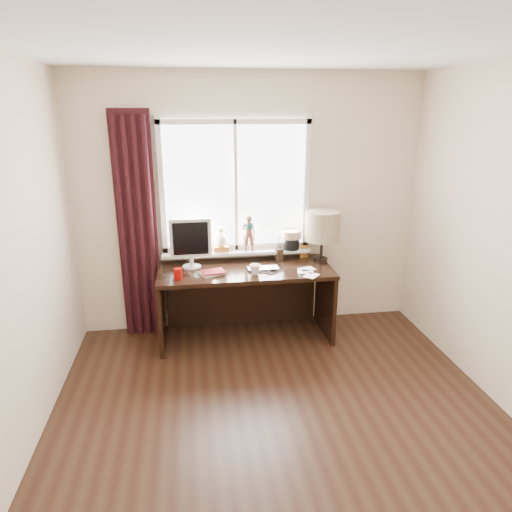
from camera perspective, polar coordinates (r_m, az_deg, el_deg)
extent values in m
cube|color=#331F13|center=(3.46, 4.16, -22.68)|extent=(3.50, 4.00, 0.00)
cube|color=white|center=(2.64, 5.57, 25.51)|extent=(3.50, 4.00, 0.00)
cube|color=beige|center=(4.69, -0.73, 6.35)|extent=(3.50, 0.00, 2.60)
imported|color=silver|center=(4.44, 0.90, -1.55)|extent=(0.30, 0.20, 0.02)
imported|color=white|center=(4.30, -0.13, -1.64)|extent=(0.14, 0.14, 0.10)
cylinder|color=#8A0501|center=(4.24, -9.71, -2.20)|extent=(0.08, 0.08, 0.10)
cube|color=white|center=(4.62, -2.59, 8.68)|extent=(1.40, 0.02, 1.30)
cube|color=silver|center=(4.74, -2.45, 1.15)|extent=(1.50, 0.05, 0.05)
cube|color=silver|center=(4.53, -2.67, 16.45)|extent=(1.50, 0.05, 0.05)
cube|color=silver|center=(4.58, -11.71, 8.24)|extent=(0.05, 0.05, 1.40)
cube|color=silver|center=(4.72, 6.34, 8.80)|extent=(0.05, 0.05, 1.40)
cube|color=silver|center=(4.59, -2.55, 8.63)|extent=(0.03, 0.05, 1.30)
cube|color=silver|center=(4.70, -2.38, 0.51)|extent=(1.52, 0.18, 0.03)
cylinder|color=#4A0401|center=(4.60, -9.04, 1.83)|extent=(0.15, 0.15, 0.27)
cube|color=gold|center=(4.67, -4.38, 0.94)|extent=(0.15, 0.12, 0.06)
sphere|color=beige|center=(4.65, -4.40, 2.06)|extent=(0.13, 0.13, 0.13)
sphere|color=beige|center=(4.62, -4.43, 3.25)|extent=(0.07, 0.07, 0.07)
imported|color=brown|center=(4.63, -0.84, 2.86)|extent=(0.14, 0.10, 0.38)
cylinder|color=#1E4C51|center=(4.60, -0.82, 3.82)|extent=(0.09, 0.09, 0.05)
cylinder|color=black|center=(4.74, 4.46, 1.57)|extent=(0.16, 0.16, 0.12)
cylinder|color=#8C6B4C|center=(4.71, 4.49, 2.74)|extent=(0.20, 0.20, 0.08)
cube|color=black|center=(4.64, -14.59, 3.41)|extent=(0.38, 0.05, 2.25)
cylinder|color=black|center=(4.63, -16.33, 2.91)|extent=(0.06, 0.06, 2.20)
cylinder|color=black|center=(4.62, -15.22, 2.97)|extent=(0.06, 0.06, 2.20)
cylinder|color=black|center=(4.61, -14.11, 3.03)|extent=(0.06, 0.06, 2.20)
cylinder|color=black|center=(4.60, -12.99, 3.09)|extent=(0.06, 0.06, 2.20)
cube|color=black|center=(4.48, -1.34, -1.82)|extent=(1.70, 0.70, 0.04)
cube|color=black|center=(4.60, -11.69, -6.69)|extent=(0.04, 0.64, 0.71)
cube|color=black|center=(4.78, 8.66, -5.53)|extent=(0.04, 0.64, 0.71)
cube|color=black|center=(4.92, -1.79, -4.60)|extent=(1.60, 0.03, 0.71)
cylinder|color=beige|center=(4.55, -8.02, -1.31)|extent=(0.18, 0.18, 0.01)
cylinder|color=beige|center=(4.53, -8.05, -0.62)|extent=(0.04, 0.04, 0.10)
cube|color=beige|center=(4.46, -8.18, 2.24)|extent=(0.40, 0.04, 0.38)
cube|color=black|center=(4.44, -8.18, 2.16)|extent=(0.34, 0.01, 0.32)
cube|color=beige|center=(4.34, -5.52, -2.13)|extent=(0.26, 0.23, 0.02)
cube|color=maroon|center=(4.33, -5.39, -1.97)|extent=(0.24, 0.19, 0.01)
cylinder|color=black|center=(4.71, 2.93, 0.23)|extent=(0.09, 0.09, 0.12)
cylinder|color=black|center=(4.71, 2.74, 0.84)|extent=(0.01, 0.01, 0.22)
cylinder|color=black|center=(4.70, 3.10, 0.61)|extent=(0.01, 0.01, 0.19)
cylinder|color=black|center=(4.71, 2.91, 1.04)|extent=(0.01, 0.01, 0.25)
cylinder|color=black|center=(4.72, 3.12, 0.57)|extent=(0.01, 0.01, 0.17)
cube|color=gold|center=(4.81, 6.09, 0.57)|extent=(0.10, 0.03, 0.13)
cube|color=#996633|center=(4.79, 6.12, 0.52)|extent=(0.08, 0.02, 0.10)
cylinder|color=black|center=(4.74, 8.11, -0.41)|extent=(0.14, 0.14, 0.03)
cylinder|color=black|center=(4.70, 8.17, 1.04)|extent=(0.03, 0.03, 0.22)
cylinder|color=tan|center=(4.64, 8.30, 3.76)|extent=(0.35, 0.35, 0.30)
cube|color=white|center=(4.48, 6.40, -1.62)|extent=(0.18, 0.15, 0.00)
cube|color=white|center=(4.40, 6.19, -1.97)|extent=(0.17, 0.14, 0.00)
cube|color=white|center=(4.31, 6.93, -2.44)|extent=(0.18, 0.19, 0.00)
torus|color=black|center=(4.37, 1.84, -2.01)|extent=(0.14, 0.14, 0.01)
torus|color=black|center=(4.60, 2.56, -0.94)|extent=(0.15, 0.15, 0.01)
torus|color=black|center=(4.53, 1.64, -1.27)|extent=(0.11, 0.11, 0.01)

